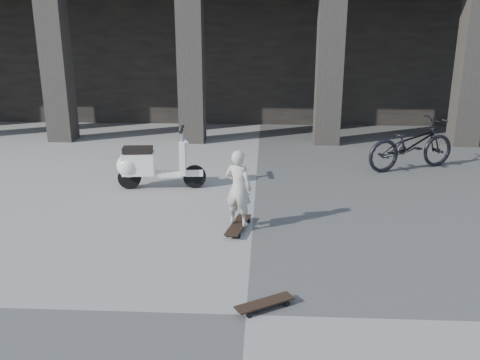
{
  "coord_description": "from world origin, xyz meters",
  "views": [
    {
      "loc": [
        0.19,
        -4.89,
        3.07
      ],
      "look_at": [
        -0.22,
        2.92,
        0.65
      ],
      "focal_mm": 38.0,
      "sensor_mm": 36.0,
      "label": 1
    }
  ],
  "objects_px": {
    "longboard": "(238,225)",
    "child": "(238,188)",
    "skateboard_spare": "(265,303)",
    "bicycle": "(411,144)",
    "scooter": "(146,165)"
  },
  "relations": [
    {
      "from": "longboard",
      "to": "child",
      "type": "bearing_deg",
      "value": 18.5
    },
    {
      "from": "skateboard_spare",
      "to": "child",
      "type": "relative_size",
      "value": 0.59
    },
    {
      "from": "skateboard_spare",
      "to": "longboard",
      "type": "bearing_deg",
      "value": 68.81
    },
    {
      "from": "child",
      "to": "bicycle",
      "type": "height_order",
      "value": "child"
    },
    {
      "from": "longboard",
      "to": "child",
      "type": "relative_size",
      "value": 0.79
    },
    {
      "from": "scooter",
      "to": "bicycle",
      "type": "bearing_deg",
      "value": 10.98
    },
    {
      "from": "scooter",
      "to": "longboard",
      "type": "bearing_deg",
      "value": -52.08
    },
    {
      "from": "longboard",
      "to": "bicycle",
      "type": "relative_size",
      "value": 0.43
    },
    {
      "from": "skateboard_spare",
      "to": "bicycle",
      "type": "bearing_deg",
      "value": 30.21
    },
    {
      "from": "longboard",
      "to": "scooter",
      "type": "bearing_deg",
      "value": 55.09
    },
    {
      "from": "skateboard_spare",
      "to": "scooter",
      "type": "relative_size",
      "value": 0.41
    },
    {
      "from": "longboard",
      "to": "scooter",
      "type": "height_order",
      "value": "scooter"
    },
    {
      "from": "skateboard_spare",
      "to": "scooter",
      "type": "bearing_deg",
      "value": 86.8
    },
    {
      "from": "longboard",
      "to": "scooter",
      "type": "relative_size",
      "value": 0.54
    },
    {
      "from": "skateboard_spare",
      "to": "bicycle",
      "type": "xyz_separation_m",
      "value": [
        3.14,
        5.88,
        0.5
      ]
    }
  ]
}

